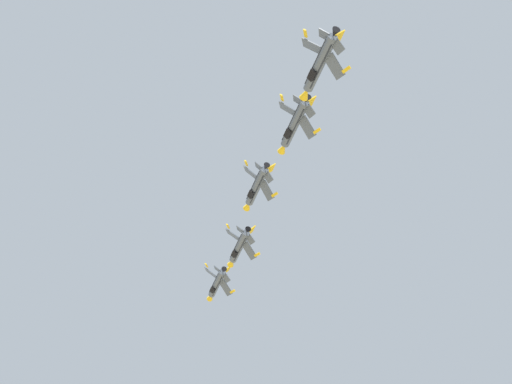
% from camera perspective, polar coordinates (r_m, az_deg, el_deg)
% --- Properties ---
extents(fighter_jet_lead, '(8.18, 15.91, 6.94)m').
position_cam_1_polar(fighter_jet_lead, '(180.09, -3.19, -7.45)').
color(fighter_jet_lead, '#4C5666').
extents(fighter_jet_left_wing, '(8.19, 15.91, 6.93)m').
position_cam_1_polar(fighter_jet_left_wing, '(162.09, -1.37, -4.49)').
color(fighter_jet_left_wing, '#4C5666').
extents(fighter_jet_right_wing, '(7.44, 15.91, 7.67)m').
position_cam_1_polar(fighter_jet_right_wing, '(150.17, 0.04, 0.39)').
color(fighter_jet_right_wing, '#4C5666').
extents(fighter_jet_left_outer, '(7.85, 15.91, 7.29)m').
position_cam_1_polar(fighter_jet_left_outer, '(133.41, 3.11, 5.44)').
color(fighter_jet_left_outer, '#4C5666').
extents(fighter_jet_right_outer, '(7.93, 15.91, 7.20)m').
position_cam_1_polar(fighter_jet_right_outer, '(119.32, 5.15, 10.21)').
color(fighter_jet_right_outer, '#4C5666').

